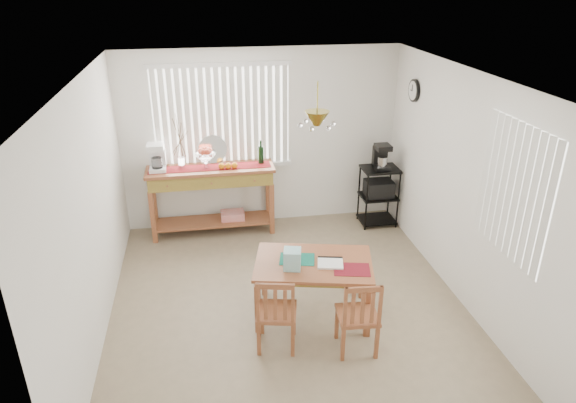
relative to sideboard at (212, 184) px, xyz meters
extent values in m
cube|color=gray|center=(0.75, -1.98, -0.76)|extent=(4.00, 4.50, 0.01)
cube|color=white|center=(0.75, 0.32, 0.54)|extent=(4.00, 0.10, 2.60)
cube|color=white|center=(0.75, -4.28, 0.54)|extent=(4.00, 0.10, 2.60)
cube|color=white|center=(-1.30, -1.98, 0.54)|extent=(0.10, 4.50, 2.60)
cube|color=white|center=(2.80, -1.98, 0.54)|extent=(0.10, 4.50, 2.60)
cube|color=white|center=(0.75, -1.98, 1.89)|extent=(4.00, 4.50, 0.10)
cube|color=white|center=(0.20, 0.27, 0.89)|extent=(1.90, 0.01, 1.40)
cube|color=white|center=(-0.70, 0.26, 0.89)|extent=(0.07, 0.03, 1.40)
cube|color=white|center=(-0.59, 0.26, 0.89)|extent=(0.07, 0.03, 1.40)
cube|color=white|center=(-0.48, 0.26, 0.89)|extent=(0.07, 0.03, 1.40)
cube|color=white|center=(-0.38, 0.26, 0.89)|extent=(0.07, 0.03, 1.40)
cube|color=white|center=(-0.27, 0.26, 0.89)|extent=(0.07, 0.03, 1.40)
cube|color=white|center=(-0.17, 0.26, 0.89)|extent=(0.07, 0.03, 1.40)
cube|color=white|center=(-0.06, 0.26, 0.89)|extent=(0.07, 0.03, 1.40)
cube|color=white|center=(0.04, 0.26, 0.89)|extent=(0.07, 0.03, 1.40)
cube|color=white|center=(0.15, 0.26, 0.89)|extent=(0.07, 0.03, 1.40)
cube|color=white|center=(0.25, 0.26, 0.89)|extent=(0.07, 0.03, 1.40)
cube|color=white|center=(0.36, 0.26, 0.89)|extent=(0.07, 0.03, 1.40)
cube|color=white|center=(0.47, 0.26, 0.89)|extent=(0.07, 0.03, 1.40)
cube|color=white|center=(0.57, 0.26, 0.89)|extent=(0.07, 0.03, 1.40)
cube|color=white|center=(0.68, 0.26, 0.89)|extent=(0.07, 0.03, 1.40)
cube|color=white|center=(0.78, 0.26, 0.89)|extent=(0.07, 0.03, 1.40)
cube|color=white|center=(0.89, 0.26, 0.89)|extent=(0.07, 0.03, 1.40)
cube|color=white|center=(0.99, 0.26, 0.89)|extent=(0.07, 0.03, 1.40)
cube|color=white|center=(1.10, 0.26, 0.89)|extent=(0.07, 0.03, 1.40)
cube|color=white|center=(0.20, 0.24, 0.16)|extent=(1.98, 0.06, 0.06)
cube|color=white|center=(0.20, 0.24, 1.62)|extent=(1.98, 0.06, 0.06)
cube|color=white|center=(2.75, -2.88, 0.89)|extent=(0.01, 1.10, 1.30)
cube|color=white|center=(2.74, -3.37, 0.89)|extent=(0.03, 0.07, 1.30)
cube|color=white|center=(2.74, -3.26, 0.89)|extent=(0.03, 0.07, 1.30)
cube|color=white|center=(2.74, -3.15, 0.89)|extent=(0.03, 0.07, 1.30)
cube|color=white|center=(2.74, -3.04, 0.89)|extent=(0.03, 0.07, 1.30)
cube|color=white|center=(2.74, -2.93, 0.89)|extent=(0.03, 0.07, 1.30)
cube|color=white|center=(2.74, -2.82, 0.89)|extent=(0.03, 0.07, 1.30)
cube|color=white|center=(2.74, -2.71, 0.89)|extent=(0.03, 0.07, 1.30)
cube|color=white|center=(2.74, -2.60, 0.89)|extent=(0.03, 0.07, 1.30)
cube|color=white|center=(2.74, -2.49, 0.89)|extent=(0.03, 0.07, 1.30)
cube|color=white|center=(2.74, -2.38, 0.89)|extent=(0.03, 0.07, 1.30)
cylinder|color=black|center=(2.73, -0.43, 1.32)|extent=(0.04, 0.30, 0.30)
cylinder|color=white|center=(2.70, -0.43, 1.32)|extent=(0.01, 0.25, 0.25)
cylinder|color=olive|center=(1.00, -2.21, 1.67)|extent=(0.01, 0.01, 0.34)
cone|color=olive|center=(1.00, -2.21, 1.49)|extent=(0.24, 0.24, 0.14)
sphere|color=white|center=(1.16, -2.21, 1.43)|extent=(0.05, 0.05, 0.05)
sphere|color=white|center=(1.08, -2.07, 1.43)|extent=(0.05, 0.05, 0.05)
sphere|color=white|center=(0.92, -2.07, 1.43)|extent=(0.05, 0.05, 0.05)
sphere|color=white|center=(0.84, -2.21, 1.43)|extent=(0.05, 0.05, 0.05)
sphere|color=white|center=(0.92, -2.35, 1.43)|extent=(0.05, 0.05, 0.05)
sphere|color=white|center=(1.08, -2.35, 1.43)|extent=(0.05, 0.05, 0.05)
cube|color=#985533|center=(-0.01, 0.00, 0.23)|extent=(1.79, 0.50, 0.04)
cube|color=olive|center=(-0.01, 0.00, 0.11)|extent=(1.72, 0.46, 0.18)
cube|color=#985533|center=(-0.85, -0.20, -0.37)|extent=(0.07, 0.07, 0.77)
cube|color=#985533|center=(0.83, -0.20, -0.37)|extent=(0.07, 0.07, 0.77)
cube|color=#985533|center=(-0.85, 0.20, -0.37)|extent=(0.07, 0.07, 0.77)
cube|color=#985533|center=(0.83, 0.20, -0.37)|extent=(0.07, 0.07, 0.77)
cube|color=#985533|center=(-0.01, 0.00, -0.59)|extent=(1.65, 0.44, 0.03)
cube|color=red|center=(0.27, 0.00, -0.52)|extent=(0.34, 0.25, 0.11)
cube|color=maroon|center=(-0.01, 0.00, 0.25)|extent=(1.70, 0.28, 0.01)
cube|color=white|center=(-0.73, 0.00, 0.28)|extent=(0.22, 0.27, 0.06)
cube|color=white|center=(-0.73, 0.09, 0.42)|extent=(0.22, 0.09, 0.34)
cube|color=white|center=(-0.73, -0.02, 0.60)|extent=(0.22, 0.25, 0.08)
cylinder|color=white|center=(-0.73, -0.03, 0.38)|extent=(0.15, 0.15, 0.15)
cylinder|color=white|center=(-0.07, -0.02, 0.31)|extent=(0.06, 0.06, 0.11)
cone|color=white|center=(-0.07, -0.02, 0.41)|extent=(0.29, 0.29, 0.10)
sphere|color=red|center=(-0.01, -0.02, 0.51)|extent=(0.09, 0.09, 0.09)
sphere|color=red|center=(-0.04, 0.03, 0.51)|extent=(0.09, 0.09, 0.09)
sphere|color=red|center=(-0.10, 0.03, 0.51)|extent=(0.09, 0.09, 0.09)
sphere|color=red|center=(-0.12, -0.02, 0.51)|extent=(0.09, 0.09, 0.09)
sphere|color=red|center=(-0.10, -0.07, 0.51)|extent=(0.09, 0.09, 0.09)
sphere|color=red|center=(-0.04, -0.07, 0.51)|extent=(0.09, 0.09, 0.09)
sphere|color=orange|center=(0.15, -0.09, 0.30)|extent=(0.09, 0.09, 0.09)
sphere|color=orange|center=(0.23, -0.09, 0.30)|extent=(0.09, 0.09, 0.09)
sphere|color=orange|center=(0.32, -0.09, 0.30)|extent=(0.09, 0.09, 0.09)
cylinder|color=silver|center=(0.04, 0.21, 0.45)|extent=(0.40, 0.10, 0.40)
cylinder|color=white|center=(-0.40, 0.06, 0.33)|extent=(0.09, 0.09, 0.16)
cylinder|color=#4C3823|center=(-0.40, 0.06, 0.66)|extent=(0.10, 0.04, 0.50)
cylinder|color=#4C3823|center=(-0.40, 0.06, 0.69)|extent=(0.15, 0.07, 0.54)
cylinder|color=#4C3823|center=(-0.40, 0.06, 0.63)|extent=(0.19, 0.09, 0.40)
cylinder|color=#4C3823|center=(-0.40, 0.06, 0.72)|extent=(0.06, 0.03, 0.61)
cylinder|color=#4C3823|center=(-0.40, 0.06, 0.62)|extent=(0.25, 0.11, 0.34)
cylinder|color=black|center=(0.72, 0.06, 0.38)|extent=(0.08, 0.08, 0.26)
cylinder|color=black|center=(0.72, 0.06, 0.55)|extent=(0.03, 0.03, 0.09)
cylinder|color=black|center=(2.20, -0.34, -0.31)|extent=(0.03, 0.03, 0.90)
cylinder|color=black|center=(2.69, -0.34, -0.31)|extent=(0.03, 0.03, 0.90)
cylinder|color=black|center=(2.20, 0.04, -0.31)|extent=(0.03, 0.03, 0.90)
cylinder|color=black|center=(2.69, 0.04, -0.31)|extent=(0.03, 0.03, 0.90)
cube|color=black|center=(2.45, -0.15, 0.13)|extent=(0.53, 0.42, 0.03)
cube|color=black|center=(2.45, -0.15, -0.31)|extent=(0.53, 0.42, 0.03)
cube|color=black|center=(2.45, -0.15, -0.69)|extent=(0.53, 0.42, 0.03)
cube|color=black|center=(2.45, -0.15, -0.18)|extent=(0.40, 0.32, 0.23)
cube|color=black|center=(2.45, -0.17, 0.17)|extent=(0.21, 0.25, 0.05)
cube|color=black|center=(2.45, -0.08, 0.30)|extent=(0.21, 0.08, 0.32)
cube|color=black|center=(2.45, -0.17, 0.47)|extent=(0.21, 0.23, 0.07)
cylinder|color=silver|center=(2.45, -0.18, 0.26)|extent=(0.14, 0.14, 0.14)
cube|color=#985533|center=(1.00, -2.21, -0.10)|extent=(1.40, 1.07, 0.04)
cube|color=olive|center=(1.00, -2.21, -0.15)|extent=(1.30, 0.96, 0.05)
cube|color=#985533|center=(0.36, -2.42, -0.46)|extent=(0.08, 0.08, 0.58)
cube|color=#985533|center=(1.47, -2.68, -0.46)|extent=(0.08, 0.08, 0.58)
cube|color=#985533|center=(0.52, -1.74, -0.46)|extent=(0.08, 0.08, 0.58)
cube|color=#985533|center=(1.63, -2.00, -0.46)|extent=(0.08, 0.08, 0.58)
cube|color=#126A56|center=(0.83, -2.12, -0.08)|extent=(0.43, 0.35, 0.01)
cube|color=maroon|center=(1.36, -2.43, -0.08)|extent=(0.43, 0.35, 0.01)
cube|color=white|center=(1.16, -2.29, -0.07)|extent=(0.31, 0.27, 0.02)
cube|color=black|center=(1.19, -2.18, -0.07)|extent=(0.27, 0.09, 0.03)
cube|color=#93D1D7|center=(0.75, -2.29, 0.02)|extent=(0.21, 0.21, 0.21)
cube|color=#985533|center=(0.52, -2.66, -0.35)|extent=(0.47, 0.47, 0.04)
cube|color=#985533|center=(0.72, -2.53, -0.56)|extent=(0.04, 0.04, 0.38)
cube|color=#985533|center=(0.40, -2.46, -0.56)|extent=(0.04, 0.04, 0.38)
cube|color=#985533|center=(0.65, -2.86, -0.56)|extent=(0.04, 0.04, 0.38)
cube|color=#985533|center=(0.32, -2.78, -0.56)|extent=(0.04, 0.04, 0.38)
cube|color=#985533|center=(0.65, -2.87, -0.12)|extent=(0.04, 0.04, 0.43)
cube|color=#985533|center=(0.32, -2.79, -0.12)|extent=(0.04, 0.04, 0.43)
cube|color=#985533|center=(0.49, -2.83, 0.07)|extent=(0.35, 0.10, 0.06)
cube|color=#985533|center=(0.58, -2.85, -0.14)|extent=(0.04, 0.03, 0.34)
cube|color=#985533|center=(0.49, -2.83, -0.14)|extent=(0.04, 0.03, 0.34)
cube|color=#985533|center=(0.39, -2.81, -0.14)|extent=(0.04, 0.03, 0.34)
cube|color=#985533|center=(1.31, -2.85, -0.35)|extent=(0.42, 0.42, 0.04)
cube|color=#985533|center=(1.49, -2.69, -0.56)|extent=(0.04, 0.04, 0.38)
cube|color=#985533|center=(1.15, -2.67, -0.56)|extent=(0.04, 0.04, 0.38)
cube|color=#985533|center=(1.46, -3.03, -0.56)|extent=(0.04, 0.04, 0.38)
cube|color=#985533|center=(1.12, -3.00, -0.56)|extent=(0.04, 0.04, 0.38)
cube|color=#985533|center=(1.46, -3.04, -0.12)|extent=(0.04, 0.04, 0.43)
cube|color=#985533|center=(1.12, -3.01, -0.12)|extent=(0.04, 0.04, 0.43)
cube|color=#985533|center=(1.29, -3.03, 0.07)|extent=(0.36, 0.06, 0.06)
cube|color=#985533|center=(1.39, -3.03, -0.14)|extent=(0.04, 0.02, 0.35)
cube|color=#985533|center=(1.29, -3.03, -0.14)|extent=(0.04, 0.02, 0.35)
cube|color=#985533|center=(1.20, -3.02, -0.14)|extent=(0.04, 0.02, 0.35)
camera|label=1|loc=(-0.09, -6.85, 2.77)|focal=32.00mm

